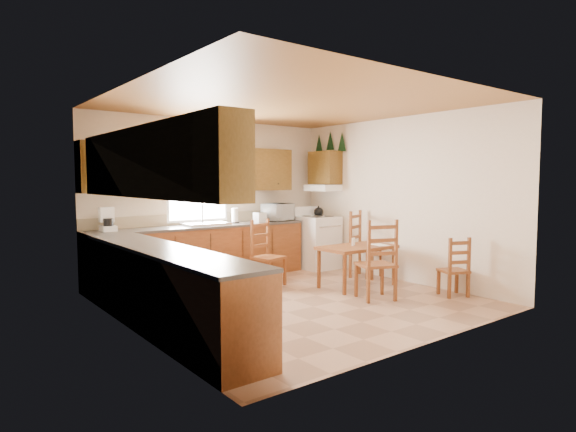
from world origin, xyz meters
TOP-DOWN VIEW (x-y plane):
  - floor at (0.00, 0.00)m, footprint 4.50×4.50m
  - ceiling at (0.00, 0.00)m, footprint 4.50×4.50m
  - wall_left at (-2.25, 0.00)m, footprint 4.50×4.50m
  - wall_right at (2.25, 0.00)m, footprint 4.50×4.50m
  - wall_back at (0.00, 2.25)m, footprint 4.50×4.50m
  - wall_front at (0.00, -2.25)m, footprint 4.50×4.50m
  - lower_cab_back at (-0.38, 1.95)m, footprint 3.75×0.60m
  - lower_cab_left at (-1.95, -0.15)m, footprint 0.60×3.60m
  - counter_back at (-0.38, 1.95)m, footprint 3.75×0.63m
  - counter_left at (-1.95, -0.15)m, footprint 0.63×3.60m
  - backsplash at (-0.38, 2.24)m, footprint 3.75×0.01m
  - upper_cab_back_left at (-1.55, 2.08)m, footprint 1.41×0.33m
  - upper_cab_back_right at (0.86, 2.08)m, footprint 1.25×0.33m
  - upper_cab_left at (-2.08, -0.15)m, footprint 0.33×3.60m
  - upper_cab_stove at (2.08, 1.65)m, footprint 0.33×0.62m
  - range_hood at (2.03, 1.65)m, footprint 0.44×0.62m
  - window_frame at (-0.30, 2.22)m, footprint 1.13×0.02m
  - window_pane at (-0.30, 2.21)m, footprint 1.05×0.01m
  - window_valance at (-0.30, 2.19)m, footprint 1.19×0.01m
  - sink_basin at (-0.30, 1.95)m, footprint 0.75×0.45m
  - pine_decal_a at (2.21, 1.33)m, footprint 0.22×0.22m
  - pine_decal_b at (2.21, 1.65)m, footprint 0.22×0.22m
  - pine_decal_c at (2.21, 1.97)m, footprint 0.22×0.22m
  - stove at (1.88, 1.62)m, footprint 0.67×0.69m
  - coffeemaker at (-1.88, 1.98)m, footprint 0.19×0.22m
  - paper_towel at (0.28, 1.98)m, footprint 0.12×0.12m
  - toaster at (0.73, 1.87)m, footprint 0.24×0.19m
  - microwave at (1.19, 1.95)m, footprint 0.61×0.51m
  - dining_table at (1.33, 0.06)m, footprint 1.20×0.69m
  - chair_near_left at (0.96, -0.66)m, footprint 0.60×0.59m
  - chair_near_right at (1.99, -1.22)m, footprint 0.47×0.46m
  - chair_far_left at (0.27, 0.96)m, footprint 0.52×0.51m
  - chair_far_right at (1.99, 0.49)m, footprint 0.61×0.59m
  - table_paper at (1.69, -0.09)m, footprint 0.27×0.32m
  - table_card at (1.30, 0.11)m, footprint 0.09×0.06m

SIDE VIEW (x-z plane):
  - floor at x=0.00m, z-range 0.00..0.00m
  - dining_table at x=1.33m, z-range 0.00..0.64m
  - chair_near_right at x=1.99m, z-range 0.00..0.85m
  - lower_cab_back at x=-0.38m, z-range 0.00..0.88m
  - lower_cab_left at x=-1.95m, z-range 0.00..0.88m
  - stove at x=1.88m, z-range 0.00..0.97m
  - chair_far_left at x=0.27m, z-range 0.00..1.03m
  - chair_near_left at x=0.96m, z-range 0.00..1.12m
  - chair_far_right at x=1.99m, z-range 0.00..1.13m
  - table_paper at x=1.69m, z-range 0.64..0.65m
  - table_card at x=1.30m, z-range 0.64..0.77m
  - counter_back at x=-0.38m, z-range 0.88..0.92m
  - counter_left at x=-1.95m, z-range 0.88..0.92m
  - sink_basin at x=-0.30m, z-range 0.92..0.96m
  - toaster at x=0.73m, z-range 0.92..1.10m
  - backsplash at x=-0.38m, z-range 0.92..1.10m
  - paper_towel at x=0.28m, z-range 0.92..1.18m
  - coffeemaker at x=-1.88m, z-range 0.92..1.23m
  - microwave at x=1.19m, z-range 0.92..1.23m
  - wall_left at x=-2.25m, z-range 1.35..1.35m
  - wall_right at x=2.25m, z-range 1.35..1.35m
  - wall_back at x=0.00m, z-range 1.35..1.35m
  - wall_front at x=0.00m, z-range 1.35..1.35m
  - range_hood at x=2.03m, z-range 1.46..1.58m
  - window_frame at x=-0.30m, z-range 0.96..2.14m
  - window_pane at x=-0.30m, z-range 1.00..2.10m
  - upper_cab_back_left at x=-1.55m, z-range 1.48..2.23m
  - upper_cab_back_right at x=0.86m, z-range 1.48..2.23m
  - upper_cab_left at x=-2.08m, z-range 1.48..2.23m
  - upper_cab_stove at x=2.08m, z-range 1.59..2.21m
  - window_valance at x=-0.30m, z-range 1.93..2.17m
  - pine_decal_a at x=2.21m, z-range 2.20..2.56m
  - pine_decal_c at x=2.21m, z-range 2.20..2.56m
  - pine_decal_b at x=2.21m, z-range 2.24..2.60m
  - ceiling at x=0.00m, z-range 2.70..2.70m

